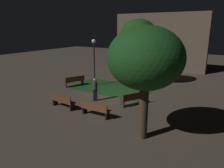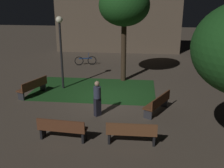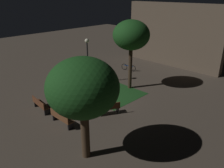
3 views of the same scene
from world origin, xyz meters
name	(u,v)px [view 3 (image 3 of 3)]	position (x,y,z in m)	size (l,w,h in m)	color
ground_plane	(100,97)	(0.00, 0.00, 0.00)	(60.00, 60.00, 0.00)	#473D33
grass_lawn	(102,89)	(-1.04, 1.21, 0.01)	(6.76, 4.01, 0.01)	#194219
bench_back_row	(40,104)	(-1.27, -4.30, 0.48)	(1.83, 0.62, 0.88)	brown
bench_front_right	(61,118)	(1.27, -4.30, 0.48)	(1.81, 0.51, 0.88)	brown
bench_front_left	(106,108)	(2.35, -1.51, 0.48)	(1.28, 1.81, 0.88)	#512D19
bench_corner	(69,78)	(-4.08, 0.01, 0.48)	(1.13, 1.85, 0.88)	brown
tree_near_wall	(83,88)	(4.55, -5.05, 3.68)	(3.28, 3.28, 5.09)	#423021
tree_left_canopy	(131,36)	(0.48, 3.04, 4.44)	(2.92, 2.92, 5.66)	#38281C
lamp_post_plaza_east	(87,53)	(-2.82, 1.26, 2.77)	(0.36, 0.36, 4.00)	black
bicycle	(129,67)	(-2.58, 6.42, 0.34)	(1.59, 0.45, 0.93)	black
pedestrian	(75,94)	(-0.31, -2.09, 0.85)	(0.34, 0.34, 1.61)	black
building_wall_backdrop	(173,35)	(-0.63, 11.25, 3.29)	(11.02, 0.80, 6.58)	brown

